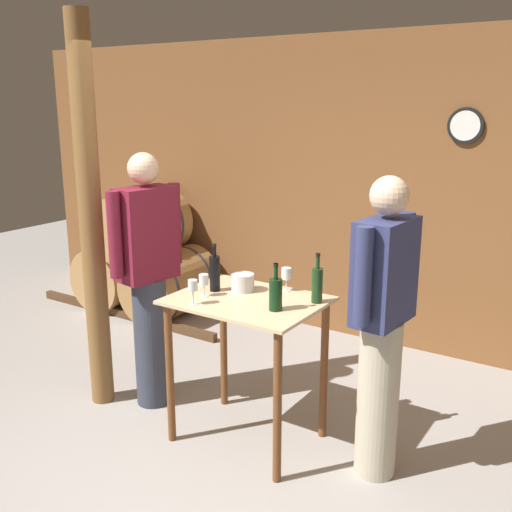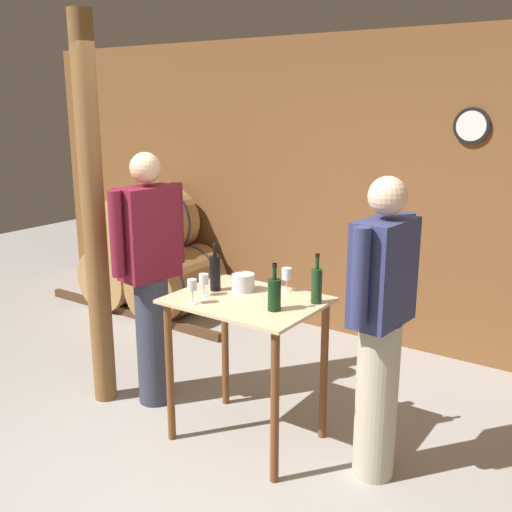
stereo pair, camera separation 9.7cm
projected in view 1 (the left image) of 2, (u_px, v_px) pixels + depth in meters
ground_plane at (200, 495)px, 3.34m from camera, size 14.00×14.00×0.00m
back_wall at (388, 194)px, 5.16m from camera, size 8.40×0.08×2.70m
barrel_rack at (144, 262)px, 6.20m from camera, size 2.32×0.82×1.25m
tasting_table at (247, 331)px, 3.72m from camera, size 0.91×0.69×0.96m
wooden_post at (91, 219)px, 4.07m from camera, size 0.16×0.16×2.70m
wine_bottle_far_left at (215, 272)px, 3.80m from camera, size 0.07×0.07×0.31m
wine_bottle_left at (276, 293)px, 3.45m from camera, size 0.08×0.08×0.28m
wine_bottle_center at (317, 284)px, 3.58m from camera, size 0.07×0.07×0.31m
wine_glass_near_left at (204, 280)px, 3.70m from camera, size 0.06×0.06×0.14m
wine_glass_near_center at (193, 287)px, 3.54m from camera, size 0.06×0.06×0.15m
wine_glass_near_right at (286, 274)px, 3.80m from camera, size 0.06×0.06×0.15m
ice_bucket at (243, 282)px, 3.81m from camera, size 0.15×0.15×0.11m
person_host at (148, 276)px, 4.14m from camera, size 0.29×0.58×1.81m
person_visitor_with_scarf at (382, 324)px, 3.32m from camera, size 0.25×0.59×1.76m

